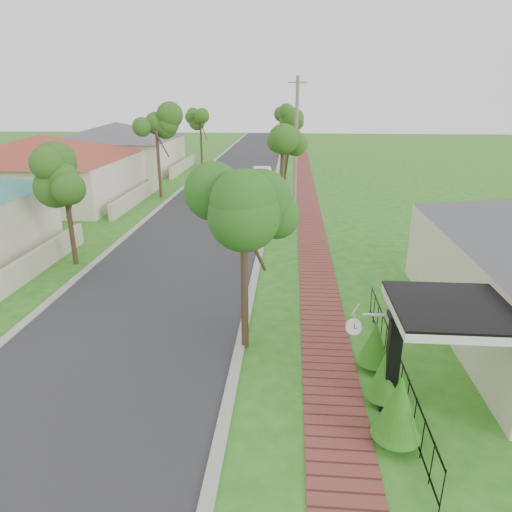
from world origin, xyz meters
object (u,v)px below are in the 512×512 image
at_px(near_tree, 244,217).
at_px(station_clock, 356,326).
at_px(porch_post, 392,367).
at_px(utility_pole, 296,143).
at_px(parked_car_white, 263,176).
at_px(parked_car_red, 252,192).

distance_m(near_tree, station_clock, 4.14).
bearing_deg(porch_post, utility_pole, 96.12).
xyz_separation_m(parked_car_white, station_clock, (4.06, -28.51, 1.28)).
xyz_separation_m(parked_car_red, near_tree, (1.45, -19.39, 3.32)).
xyz_separation_m(near_tree, utility_pole, (1.50, 18.50, 0.14)).
relative_size(parked_car_white, near_tree, 0.80).
xyz_separation_m(parked_car_red, parked_car_white, (0.28, 7.02, -0.05)).
height_order(parked_car_white, utility_pole, utility_pole).
height_order(parked_car_red, station_clock, station_clock).
bearing_deg(near_tree, utility_pole, 85.36).
xyz_separation_m(porch_post, parked_car_white, (-4.92, 28.91, -0.45)).
relative_size(parked_car_white, utility_pole, 0.49).
distance_m(porch_post, near_tree, 5.37).
bearing_deg(utility_pole, parked_car_red, 163.28).
height_order(parked_car_white, near_tree, near_tree).
distance_m(porch_post, parked_car_red, 22.50).
xyz_separation_m(porch_post, near_tree, (-3.75, 2.50, 2.93)).
relative_size(porch_post, parked_car_white, 0.62).
bearing_deg(parked_car_red, utility_pole, -26.39).
distance_m(parked_car_white, near_tree, 26.65).
height_order(porch_post, parked_car_red, porch_post).
relative_size(near_tree, utility_pole, 0.62).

